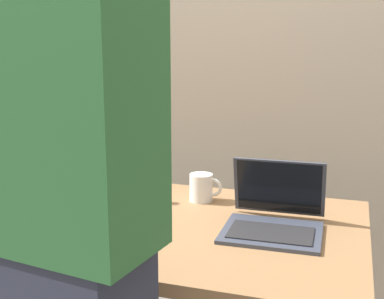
% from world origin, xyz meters
% --- Properties ---
extents(desk, '(1.25, 0.85, 0.75)m').
position_xyz_m(desk, '(0.00, 0.00, 0.65)').
color(desk, olive).
rests_on(desk, ground).
extents(laptop, '(0.31, 0.32, 0.21)m').
position_xyz_m(laptop, '(0.33, 0.03, 0.79)').
color(laptop, '#383D4C').
rests_on(laptop, desk).
extents(beer_bottle_dark, '(0.08, 0.08, 0.27)m').
position_xyz_m(beer_bottle_dark, '(-0.46, 0.16, 0.85)').
color(beer_bottle_dark, '#1E5123').
rests_on(beer_bottle_dark, desk).
extents(beer_bottle_amber, '(0.08, 0.08, 0.29)m').
position_xyz_m(beer_bottle_amber, '(-0.50, 0.06, 0.86)').
color(beer_bottle_amber, '#472B14').
rests_on(beer_bottle_amber, desk).
extents(beer_bottle_brown, '(0.07, 0.07, 0.30)m').
position_xyz_m(beer_bottle_brown, '(-0.35, 0.15, 0.86)').
color(beer_bottle_brown, brown).
rests_on(beer_bottle_brown, desk).
extents(person_figure, '(0.43, 0.32, 1.83)m').
position_xyz_m(person_figure, '(-0.01, -0.65, 0.94)').
color(person_figure, '#2D3347').
rests_on(person_figure, ground).
extents(coffee_mug, '(0.12, 0.09, 0.10)m').
position_xyz_m(coffee_mug, '(0.03, 0.24, 0.80)').
color(coffee_mug, white).
rests_on(coffee_mug, desk).
extents(back_wall, '(6.00, 0.10, 2.60)m').
position_xyz_m(back_wall, '(0.00, 0.87, 1.30)').
color(back_wall, tan).
rests_on(back_wall, ground).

